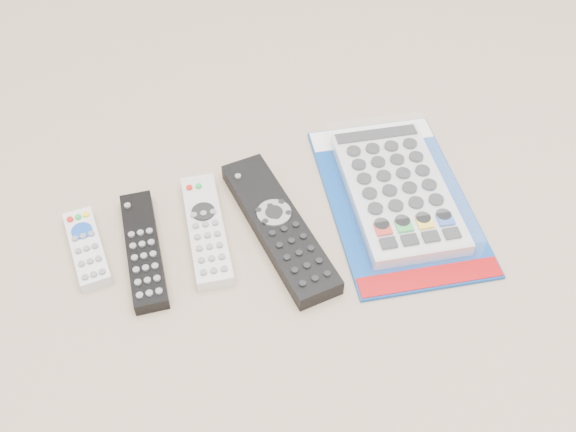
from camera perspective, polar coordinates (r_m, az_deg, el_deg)
name	(u,v)px	position (r m, az deg, el deg)	size (l,w,h in m)	color
remote_small_grey	(87,248)	(0.89, -17.44, -2.72)	(0.04, 0.13, 0.02)	silver
remote_slim_black	(144,250)	(0.87, -12.72, -2.93)	(0.07, 0.20, 0.02)	black
remote_silver_dvd	(206,229)	(0.88, -7.28, -1.19)	(0.08, 0.20, 0.02)	silver
remote_large_black	(279,226)	(0.87, -0.83, -0.92)	(0.08, 0.26, 0.03)	black
jumbo_remote_packaged	(397,189)	(0.92, 9.69, 2.37)	(0.25, 0.35, 0.04)	navy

